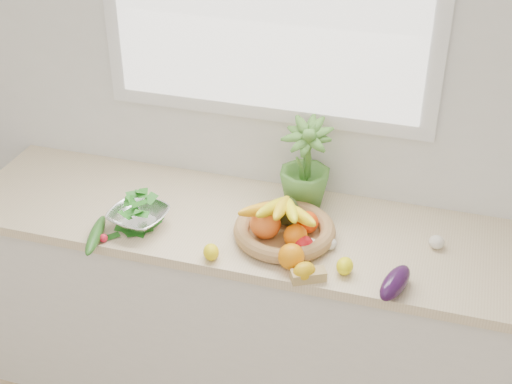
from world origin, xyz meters
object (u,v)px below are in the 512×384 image
(fruit_basket, at_px, (284,225))
(cucumber, at_px, (96,235))
(apple, at_px, (304,246))
(potted_herb, at_px, (305,163))
(colander_with_spinach, at_px, (138,213))
(eggplant, at_px, (395,283))

(fruit_basket, bearing_deg, cucumber, -161.81)
(apple, bearing_deg, cucumber, -169.70)
(cucumber, relative_size, potted_herb, 0.69)
(potted_herb, distance_m, colander_with_spinach, 0.66)
(potted_herb, relative_size, colander_with_spinach, 1.45)
(fruit_basket, relative_size, colander_with_spinach, 1.60)
(eggplant, height_order, potted_herb, potted_herb)
(potted_herb, bearing_deg, colander_with_spinach, -149.71)
(apple, height_order, fruit_basket, fruit_basket)
(eggplant, bearing_deg, cucumber, -178.86)
(cucumber, bearing_deg, colander_with_spinach, 48.62)
(eggplant, height_order, colander_with_spinach, colander_with_spinach)
(apple, relative_size, potted_herb, 0.21)
(cucumber, distance_m, colander_with_spinach, 0.18)
(eggplant, xyz_separation_m, colander_with_spinach, (-0.97, 0.11, 0.02))
(eggplant, height_order, cucumber, eggplant)
(eggplant, xyz_separation_m, fruit_basket, (-0.43, 0.19, 0.02))
(eggplant, distance_m, fruit_basket, 0.47)
(apple, bearing_deg, colander_with_spinach, -179.40)
(cucumber, bearing_deg, apple, 10.30)
(fruit_basket, height_order, colander_with_spinach, fruit_basket)
(apple, relative_size, cucumber, 0.30)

